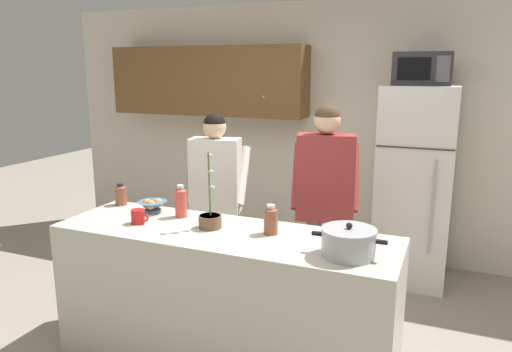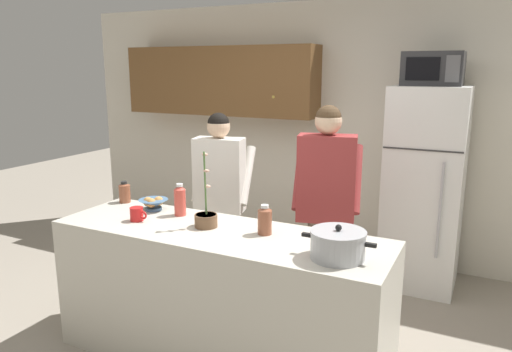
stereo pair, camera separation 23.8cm
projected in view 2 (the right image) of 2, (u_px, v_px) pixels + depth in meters
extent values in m
cube|color=silver|center=(331.00, 131.00, 5.02)|extent=(6.00, 0.12, 2.60)
cube|color=brown|center=(220.00, 81.00, 5.23)|extent=(2.21, 0.34, 0.73)
sphere|color=gold|center=(273.00, 97.00, 4.80)|extent=(0.03, 0.03, 0.03)
cube|color=beige|center=(219.00, 297.00, 3.20)|extent=(2.23, 0.68, 0.92)
cube|color=white|center=(424.00, 188.00, 4.27)|extent=(0.64, 0.64, 1.79)
cube|color=#333333|center=(422.00, 150.00, 3.90)|extent=(0.63, 0.01, 0.01)
cylinder|color=#B2B2B7|center=(440.00, 211.00, 3.91)|extent=(0.02, 0.02, 0.81)
cube|color=#2D2D30|center=(433.00, 69.00, 4.03)|extent=(0.48, 0.36, 0.28)
cube|color=black|center=(423.00, 69.00, 3.90)|extent=(0.26, 0.01, 0.18)
cube|color=#59595B|center=(453.00, 69.00, 3.80)|extent=(0.11, 0.01, 0.21)
cylinder|color=#726656|center=(229.00, 255.00, 4.11)|extent=(0.11, 0.11, 0.77)
cylinder|color=#726656|center=(213.00, 253.00, 4.14)|extent=(0.11, 0.11, 0.77)
cube|color=white|center=(219.00, 175.00, 3.97)|extent=(0.44, 0.28, 0.61)
sphere|color=beige|center=(219.00, 127.00, 3.88)|extent=(0.19, 0.19, 0.19)
sphere|color=black|center=(218.00, 124.00, 3.88)|extent=(0.18, 0.18, 0.18)
cylinder|color=white|center=(247.00, 176.00, 4.04)|extent=(0.16, 0.37, 0.47)
cylinder|color=white|center=(202.00, 173.00, 4.14)|extent=(0.16, 0.37, 0.47)
cylinder|color=#726656|center=(333.00, 272.00, 3.71)|extent=(0.11, 0.11, 0.82)
cylinder|color=#726656|center=(314.00, 270.00, 3.75)|extent=(0.11, 0.11, 0.82)
cube|color=#993333|center=(326.00, 178.00, 3.57)|extent=(0.46, 0.30, 0.65)
sphere|color=beige|center=(328.00, 121.00, 3.48)|extent=(0.20, 0.20, 0.20)
sphere|color=#4C3823|center=(328.00, 118.00, 3.47)|extent=(0.19, 0.19, 0.19)
cylinder|color=#993333|center=(356.00, 179.00, 3.64)|extent=(0.17, 0.39, 0.50)
cylinder|color=#993333|center=(300.00, 176.00, 3.73)|extent=(0.17, 0.39, 0.50)
cylinder|color=#ADAFB5|center=(338.00, 246.00, 2.63)|extent=(0.30, 0.30, 0.14)
cylinder|color=#ADAFB5|center=(338.00, 232.00, 2.62)|extent=(0.31, 0.31, 0.02)
sphere|color=black|center=(339.00, 228.00, 2.61)|extent=(0.04, 0.04, 0.04)
cube|color=black|center=(307.00, 235.00, 2.70)|extent=(0.06, 0.02, 0.02)
cube|color=black|center=(371.00, 245.00, 2.55)|extent=(0.06, 0.02, 0.02)
cylinder|color=red|center=(137.00, 214.00, 3.29)|extent=(0.09, 0.09, 0.10)
torus|color=red|center=(143.00, 215.00, 3.27)|extent=(0.06, 0.01, 0.06)
cylinder|color=#4C7299|center=(154.00, 209.00, 3.55)|extent=(0.12, 0.12, 0.02)
cone|color=#4C7299|center=(153.00, 203.00, 3.54)|extent=(0.22, 0.22, 0.06)
sphere|color=tan|center=(148.00, 202.00, 3.53)|extent=(0.07, 0.07, 0.07)
sphere|color=tan|center=(159.00, 201.00, 3.55)|extent=(0.07, 0.07, 0.07)
sphere|color=tan|center=(151.00, 203.00, 3.50)|extent=(0.07, 0.07, 0.07)
cylinder|color=brown|center=(125.00, 194.00, 3.74)|extent=(0.09, 0.09, 0.14)
cone|color=brown|center=(124.00, 184.00, 3.72)|extent=(0.09, 0.09, 0.02)
cylinder|color=#262626|center=(124.00, 183.00, 3.72)|extent=(0.05, 0.05, 0.02)
cylinder|color=#D84C3F|center=(180.00, 202.00, 3.40)|extent=(0.08, 0.08, 0.19)
cone|color=#D84C3F|center=(179.00, 187.00, 3.38)|extent=(0.08, 0.08, 0.03)
cylinder|color=white|center=(179.00, 185.00, 3.38)|extent=(0.05, 0.05, 0.02)
cylinder|color=brown|center=(265.00, 222.00, 3.02)|extent=(0.09, 0.09, 0.16)
cone|color=brown|center=(265.00, 208.00, 3.00)|extent=(0.09, 0.09, 0.02)
cylinder|color=white|center=(265.00, 206.00, 3.00)|extent=(0.05, 0.05, 0.02)
cylinder|color=brown|center=(206.00, 221.00, 3.17)|extent=(0.15, 0.15, 0.09)
cylinder|color=#38281E|center=(206.00, 215.00, 3.16)|extent=(0.14, 0.14, 0.01)
cylinder|color=#4C7238|center=(205.00, 183.00, 3.11)|extent=(0.01, 0.02, 0.42)
ellipsoid|color=#D8A58C|center=(208.00, 186.00, 3.12)|extent=(0.04, 0.03, 0.02)
ellipsoid|color=#D8A58C|center=(206.00, 171.00, 3.09)|extent=(0.04, 0.03, 0.02)
ellipsoid|color=#D8A58C|center=(205.00, 154.00, 3.08)|extent=(0.04, 0.03, 0.02)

